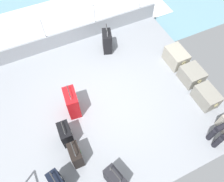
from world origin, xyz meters
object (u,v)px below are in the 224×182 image
cargo_crate_0 (176,57)px  suitcase_3 (66,134)px  suitcase_4 (72,103)px  cargo_crate_1 (192,75)px  suitcase_5 (107,41)px  suitcase_1 (115,179)px  cargo_crate_2 (206,97)px  suitcase_0 (76,155)px

cargo_crate_0 → suitcase_3: size_ratio=1.02×
suitcase_3 → suitcase_4: suitcase_4 is taller
cargo_crate_1 → suitcase_3: 3.29m
suitcase_4 → suitcase_3: bearing=-31.2°
suitcase_3 → suitcase_5: suitcase_5 is taller
suitcase_1 → suitcase_4: bearing=-174.9°
suitcase_1 → suitcase_5: (-3.22, 1.32, 0.02)m
cargo_crate_1 → suitcase_4: suitcase_4 is taller
cargo_crate_0 → suitcase_1: size_ratio=0.88×
cargo_crate_2 → suitcase_1: bearing=-74.7°
suitcase_1 → suitcase_3: size_ratio=1.16×
cargo_crate_0 → suitcase_5: (-1.19, -1.41, 0.09)m
cargo_crate_2 → suitcase_4: 3.05m
suitcase_0 → suitcase_3: (-0.49, -0.03, -0.00)m
suitcase_3 → suitcase_4: (-0.60, 0.36, 0.08)m
suitcase_4 → suitcase_5: size_ratio=1.05×
cargo_crate_2 → suitcase_4: size_ratio=0.75×
suitcase_4 → cargo_crate_0: bearing=94.4°
suitcase_0 → suitcase_4: 1.13m
cargo_crate_1 → suitcase_1: suitcase_1 is taller
cargo_crate_2 → suitcase_1: 2.79m
cargo_crate_2 → suitcase_0: bearing=-89.8°
suitcase_5 → suitcase_0: bearing=-35.9°
cargo_crate_0 → cargo_crate_1: cargo_crate_0 is taller
suitcase_3 → suitcase_0: bearing=4.1°
suitcase_1 → suitcase_4: 1.82m
suitcase_0 → suitcase_1: 0.87m
cargo_crate_0 → suitcase_0: 3.47m
suitcase_0 → suitcase_1: bearing=33.8°
cargo_crate_2 → suitcase_4: (-1.07, -2.85, 0.15)m
suitcase_0 → cargo_crate_0: bearing=112.1°
cargo_crate_2 → suitcase_3: (-0.48, -3.21, 0.07)m
suitcase_3 → suitcase_5: bearing=137.4°
cargo_crate_0 → suitcase_5: 1.85m
suitcase_3 → suitcase_5: size_ratio=0.80×
suitcase_0 → suitcase_4: size_ratio=0.84×
cargo_crate_2 → suitcase_0: suitcase_0 is taller
suitcase_1 → suitcase_3: bearing=-156.7°
cargo_crate_0 → suitcase_3: suitcase_3 is taller
cargo_crate_0 → suitcase_1: suitcase_1 is taller
suitcase_5 → suitcase_3: bearing=-42.6°
cargo_crate_1 → cargo_crate_0: bearing=-177.2°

